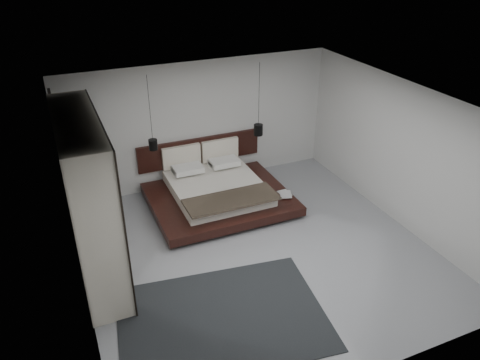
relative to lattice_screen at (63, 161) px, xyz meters
name	(u,v)px	position (x,y,z in m)	size (l,w,h in m)	color
floor	(257,251)	(2.95, -2.45, -1.30)	(6.00, 6.00, 0.00)	gray
ceiling	(260,104)	(2.95, -2.45, 1.50)	(6.00, 6.00, 0.00)	white
wall_back	(200,124)	(2.95, 0.55, 0.10)	(6.00, 6.00, 0.00)	#BBBBB8
wall_front	(369,297)	(2.95, -5.45, 0.10)	(6.00, 6.00, 0.00)	#BBBBB8
wall_left	(73,223)	(-0.05, -2.45, 0.10)	(6.00, 6.00, 0.00)	#BBBBB8
wall_right	(401,154)	(5.95, -2.45, 0.10)	(6.00, 6.00, 0.00)	#BBBBB8
lattice_screen	(63,161)	(0.00, 0.00, 0.00)	(0.05, 0.90, 2.60)	black
bed	(217,191)	(2.89, -0.54, -1.01)	(2.84, 2.42, 1.09)	black
book_lower	(280,195)	(4.06, -1.21, -1.02)	(0.22, 0.29, 0.03)	#99724C
book_upper	(280,194)	(4.04, -1.24, -1.00)	(0.24, 0.32, 0.02)	#99724C
pendant_left	(153,144)	(1.73, -0.09, 0.08)	(0.18, 0.18, 1.53)	black
pendant_right	(258,130)	(4.06, -0.09, 0.03)	(0.20, 0.20, 1.60)	black
wardrobe	(89,200)	(0.25, -1.82, 0.08)	(0.66, 2.80, 2.75)	beige
rug	(222,318)	(1.75, -3.76, -1.29)	(3.08, 2.20, 0.01)	black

